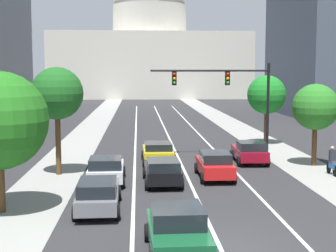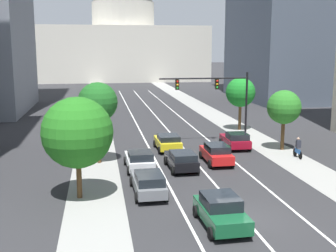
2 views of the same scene
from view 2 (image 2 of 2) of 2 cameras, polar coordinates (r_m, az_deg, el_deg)
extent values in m
plane|color=#2B2B2D|center=(61.92, -2.20, 1.98)|extent=(400.00, 400.00, 0.00)
cube|color=gray|center=(56.52, -9.51, 1.04)|extent=(3.43, 130.00, 0.01)
cube|color=gray|center=(58.58, 6.07, 1.45)|extent=(3.43, 130.00, 0.01)
cube|color=white|center=(46.88, -3.65, -0.73)|extent=(0.16, 90.00, 0.01)
cube|color=white|center=(47.28, 0.06, -0.62)|extent=(0.16, 90.00, 0.01)
cube|color=white|center=(47.86, 3.70, -0.50)|extent=(0.16, 90.00, 0.01)
cube|color=beige|center=(122.56, -5.85, 9.48)|extent=(44.56, 22.16, 14.58)
cylinder|color=beige|center=(122.87, -5.94, 14.41)|extent=(16.96, 16.96, 6.52)
cube|color=slate|center=(27.16, -2.67, -7.61)|extent=(1.83, 4.72, 0.62)
cube|color=black|center=(26.32, -2.47, -6.89)|extent=(1.65, 2.46, 0.53)
cylinder|color=black|center=(28.67, -4.83, -7.31)|extent=(0.23, 0.64, 0.64)
cylinder|color=black|center=(28.88, -1.37, -7.15)|extent=(0.23, 0.64, 0.64)
cylinder|color=black|center=(25.66, -4.12, -9.44)|extent=(0.23, 0.64, 0.64)
cylinder|color=black|center=(25.89, -0.24, -9.23)|extent=(0.23, 0.64, 0.64)
cube|color=maroon|center=(39.57, 8.83, -1.97)|extent=(1.96, 4.05, 0.65)
cube|color=black|center=(38.79, 9.15, -1.33)|extent=(1.75, 1.88, 0.53)
cylinder|color=black|center=(40.67, 7.01, -2.06)|extent=(0.24, 0.65, 0.64)
cylinder|color=black|center=(41.18, 9.51, -1.97)|extent=(0.24, 0.65, 0.64)
cylinder|color=black|center=(38.11, 8.06, -2.92)|extent=(0.24, 0.65, 0.64)
cylinder|color=black|center=(38.66, 10.71, -2.81)|extent=(0.24, 0.65, 0.64)
cube|color=#14512D|center=(22.50, 7.03, -11.46)|extent=(2.01, 4.26, 0.70)
cube|color=black|center=(22.38, 6.96, -9.81)|extent=(1.80, 2.13, 0.60)
cylinder|color=black|center=(23.65, 3.71, -11.20)|extent=(0.24, 0.65, 0.64)
cylinder|color=black|center=(24.17, 8.12, -10.80)|extent=(0.24, 0.65, 0.64)
cylinder|color=black|center=(21.12, 5.73, -13.97)|extent=(0.24, 0.65, 0.64)
cylinder|color=black|center=(21.70, 10.64, -13.41)|extent=(0.24, 0.65, 0.64)
cube|color=silver|center=(32.42, -3.80, -4.62)|extent=(1.95, 4.15, 0.64)
cube|color=black|center=(31.61, -3.67, -3.90)|extent=(1.76, 2.03, 0.54)
cylinder|color=black|center=(33.77, -5.65, -4.60)|extent=(0.23, 0.64, 0.64)
cylinder|color=black|center=(33.96, -2.50, -4.47)|extent=(0.23, 0.64, 0.64)
cylinder|color=black|center=(31.08, -5.22, -5.91)|extent=(0.23, 0.64, 0.64)
cylinder|color=black|center=(31.29, -1.79, -5.76)|extent=(0.23, 0.64, 0.64)
cube|color=black|center=(32.35, 1.73, -4.61)|extent=(1.91, 4.21, 0.66)
cube|color=black|center=(31.61, 1.99, -3.92)|extent=(1.72, 2.33, 0.46)
cylinder|color=black|center=(33.60, -0.30, -4.62)|extent=(0.24, 0.65, 0.64)
cylinder|color=black|center=(33.97, 2.70, -4.47)|extent=(0.24, 0.65, 0.64)
cylinder|color=black|center=(30.93, 0.66, -5.95)|extent=(0.24, 0.65, 0.64)
cylinder|color=black|center=(31.32, 3.92, -5.76)|extent=(0.24, 0.65, 0.64)
cube|color=red|center=(34.27, 6.38, -3.81)|extent=(1.76, 4.28, 0.68)
cube|color=black|center=(33.92, 6.50, -2.90)|extent=(1.61, 2.27, 0.55)
cylinder|color=black|center=(35.50, 4.39, -3.84)|extent=(0.22, 0.64, 0.64)
cylinder|color=black|center=(35.94, 7.10, -3.71)|extent=(0.22, 0.64, 0.64)
cylinder|color=black|center=(32.78, 5.57, -5.06)|extent=(0.22, 0.64, 0.64)
cylinder|color=black|center=(33.25, 8.49, -4.90)|extent=(0.22, 0.64, 0.64)
cube|color=yellow|center=(38.31, -0.05, -2.24)|extent=(1.96, 4.04, 0.66)
cube|color=black|center=(37.78, 0.07, -1.55)|extent=(1.78, 2.19, 0.46)
cylinder|color=black|center=(39.54, -1.75, -2.34)|extent=(0.23, 0.64, 0.64)
cylinder|color=black|center=(39.86, 0.95, -2.23)|extent=(0.23, 0.64, 0.64)
cylinder|color=black|center=(36.92, -1.13, -3.25)|extent=(0.23, 0.64, 0.64)
cylinder|color=black|center=(37.26, 1.76, -3.13)|extent=(0.23, 0.64, 0.64)
cylinder|color=black|center=(41.98, 10.28, 2.45)|extent=(0.20, 0.20, 6.70)
cylinder|color=black|center=(40.48, 4.76, 6.29)|extent=(8.41, 0.14, 0.14)
cube|color=black|center=(40.85, 6.47, 5.52)|extent=(0.32, 0.28, 0.96)
sphere|color=red|center=(40.68, 6.54, 5.92)|extent=(0.20, 0.20, 0.20)
sphere|color=orange|center=(40.70, 6.53, 5.50)|extent=(0.20, 0.20, 0.20)
sphere|color=green|center=(40.73, 6.52, 5.08)|extent=(0.20, 0.20, 0.20)
cube|color=black|center=(39.99, 1.22, 5.48)|extent=(0.32, 0.28, 0.96)
sphere|color=red|center=(39.82, 1.26, 5.89)|extent=(0.20, 0.20, 0.20)
sphere|color=orange|center=(39.84, 1.26, 5.46)|extent=(0.20, 0.20, 0.20)
sphere|color=green|center=(39.87, 1.26, 5.03)|extent=(0.20, 0.20, 0.20)
cylinder|color=black|center=(36.84, 17.08, -3.73)|extent=(0.07, 0.66, 0.66)
cylinder|color=black|center=(37.75, 16.42, -3.36)|extent=(0.07, 0.66, 0.66)
cube|color=#1959B2|center=(37.24, 16.76, -3.22)|extent=(0.09, 1.00, 0.36)
cube|color=#262833|center=(37.06, 16.84, -2.29)|extent=(0.37, 0.29, 0.64)
sphere|color=tan|center=(37.03, 16.83, -1.61)|extent=(0.22, 0.22, 0.22)
cylinder|color=#51381E|center=(39.64, 14.91, -1.07)|extent=(0.32, 0.32, 2.79)
sphere|color=#2A7624|center=(39.25, 15.07, 2.43)|extent=(2.99, 2.99, 2.99)
cylinder|color=#51381E|center=(26.72, -11.67, -6.68)|extent=(0.32, 0.32, 2.55)
sphere|color=#226C1C|center=(26.06, -11.89, -0.85)|extent=(4.26, 4.26, 4.26)
cylinder|color=#51381E|center=(48.27, 9.47, 1.29)|extent=(0.32, 0.32, 3.04)
sphere|color=#1A7A24|center=(47.93, 9.56, 4.42)|extent=(3.23, 3.23, 3.23)
cylinder|color=#51381E|center=(34.28, -9.13, -1.77)|extent=(0.32, 0.32, 3.76)
sphere|color=#1C5B1E|center=(33.79, -9.28, 3.14)|extent=(3.09, 3.09, 3.09)
camera|label=1|loc=(6.60, 40.21, -17.56)|focal=53.91mm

